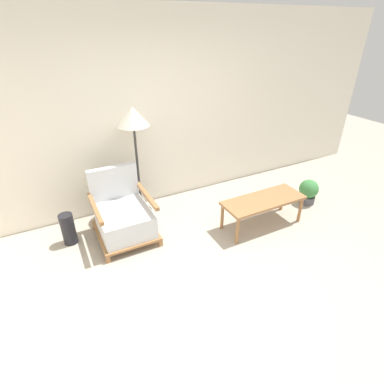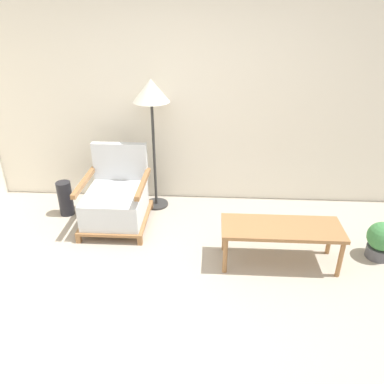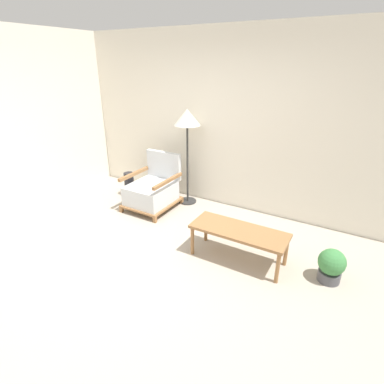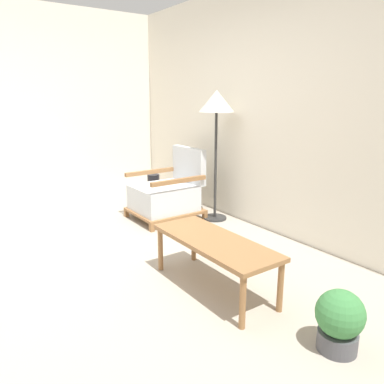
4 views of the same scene
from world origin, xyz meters
TOP-DOWN VIEW (x-y plane):
  - ground_plane at (0.00, 0.00)m, footprint 14.00×14.00m
  - wall_back at (0.00, 2.19)m, footprint 8.00×0.06m
  - wall_left at (-2.62, 0.50)m, footprint 0.06×8.00m
  - armchair at (-0.91, 1.44)m, footprint 0.71×0.80m
  - floor_lamp at (-0.53, 1.90)m, footprint 0.41×0.41m
  - coffee_table at (0.83, 0.81)m, footprint 1.14×0.44m
  - vase at (-1.58, 1.62)m, footprint 0.17×0.17m
  - potted_plant at (1.85, 0.96)m, footprint 0.29×0.29m

SIDE VIEW (x-z plane):
  - ground_plane at x=0.00m, z-range 0.00..0.00m
  - potted_plant at x=1.85m, z-range 0.01..0.40m
  - vase at x=-1.58m, z-range 0.00..0.42m
  - armchair at x=-0.91m, z-range -0.13..0.74m
  - coffee_table at x=0.83m, z-range 0.16..0.58m
  - floor_lamp at x=-0.53m, z-range 0.57..2.12m
  - wall_back at x=0.00m, z-range 0.00..2.70m
  - wall_left at x=-2.62m, z-range 0.00..2.70m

